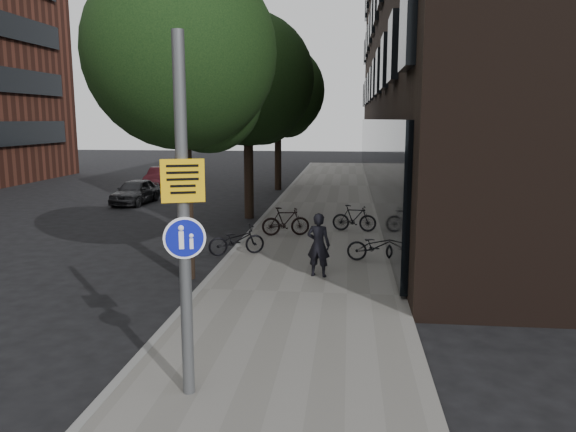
# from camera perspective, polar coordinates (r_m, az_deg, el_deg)

# --- Properties ---
(ground) EXTENTS (120.00, 120.00, 0.00)m
(ground) POSITION_cam_1_polar(r_m,az_deg,el_deg) (9.24, -2.16, -14.57)
(ground) COLOR black
(ground) RESTS_ON ground
(sidewalk) EXTENTS (4.50, 60.00, 0.12)m
(sidewalk) POSITION_cam_1_polar(r_m,az_deg,el_deg) (18.73, 3.04, -1.76)
(sidewalk) COLOR slate
(sidewalk) RESTS_ON ground
(curb_edge) EXTENTS (0.15, 60.00, 0.13)m
(curb_edge) POSITION_cam_1_polar(r_m,az_deg,el_deg) (18.98, -3.76, -1.60)
(curb_edge) COLOR slate
(curb_edge) RESTS_ON ground
(building_right_dark_brick) EXTENTS (12.00, 40.00, 18.00)m
(building_right_dark_brick) POSITION_cam_1_polar(r_m,az_deg,el_deg) (31.61, 20.51, 18.66)
(building_right_dark_brick) COLOR black
(building_right_dark_brick) RESTS_ON ground
(street_tree_near) EXTENTS (4.40, 4.40, 7.50)m
(street_tree_near) POSITION_cam_1_polar(r_m,az_deg,el_deg) (13.56, -10.34, 15.14)
(street_tree_near) COLOR black
(street_tree_near) RESTS_ON ground
(street_tree_mid) EXTENTS (5.00, 5.00, 7.80)m
(street_tree_mid) POSITION_cam_1_polar(r_m,az_deg,el_deg) (21.83, -3.86, 13.20)
(street_tree_mid) COLOR black
(street_tree_mid) RESTS_ON ground
(street_tree_far) EXTENTS (5.00, 5.00, 7.80)m
(street_tree_far) POSITION_cam_1_polar(r_m,az_deg,el_deg) (30.72, -0.87, 12.23)
(street_tree_far) COLOR black
(street_tree_far) RESTS_ON ground
(signpost) EXTENTS (0.53, 0.21, 4.78)m
(signpost) POSITION_cam_1_polar(r_m,az_deg,el_deg) (7.40, -10.56, -0.29)
(signpost) COLOR #595B5E
(signpost) RESTS_ON sidewalk
(pedestrian) EXTENTS (0.63, 0.48, 1.53)m
(pedestrian) POSITION_cam_1_polar(r_m,az_deg,el_deg) (13.28, 3.11, -2.94)
(pedestrian) COLOR black
(pedestrian) RESTS_ON sidewalk
(parked_bike_facade_near) EXTENTS (1.54, 0.56, 0.81)m
(parked_bike_facade_near) POSITION_cam_1_polar(r_m,az_deg,el_deg) (14.96, 8.96, -3.01)
(parked_bike_facade_near) COLOR black
(parked_bike_facade_near) RESTS_ON sidewalk
(parked_bike_facade_far) EXTENTS (1.51, 0.61, 0.88)m
(parked_bike_facade_far) POSITION_cam_1_polar(r_m,az_deg,el_deg) (18.81, 6.75, -0.21)
(parked_bike_facade_far) COLOR black
(parked_bike_facade_far) RESTS_ON sidewalk
(parked_bike_curb_near) EXTENTS (1.65, 1.16, 0.82)m
(parked_bike_curb_near) POSITION_cam_1_polar(r_m,az_deg,el_deg) (15.51, -5.26, -2.44)
(parked_bike_curb_near) COLOR black
(parked_bike_curb_near) RESTS_ON sidewalk
(parked_bike_curb_far) EXTENTS (1.59, 0.73, 0.92)m
(parked_bike_curb_far) POSITION_cam_1_polar(r_m,az_deg,el_deg) (17.98, -0.24, -0.55)
(parked_bike_curb_far) COLOR black
(parked_bike_curb_far) RESTS_ON sidewalk
(parked_car_near) EXTENTS (1.51, 3.39, 1.13)m
(parked_car_near) POSITION_cam_1_polar(r_m,az_deg,el_deg) (26.51, -15.24, 2.43)
(parked_car_near) COLOR black
(parked_car_near) RESTS_ON ground
(parked_car_mid) EXTENTS (1.40, 3.41, 1.10)m
(parked_car_mid) POSITION_cam_1_polar(r_m,az_deg,el_deg) (32.96, -12.85, 3.88)
(parked_car_mid) COLOR #50161E
(parked_car_mid) RESTS_ON ground
(parked_car_far) EXTENTS (2.03, 4.12, 1.15)m
(parked_car_far) POSITION_cam_1_polar(r_m,az_deg,el_deg) (37.14, -11.36, 4.62)
(parked_car_far) COLOR #19202E
(parked_car_far) RESTS_ON ground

